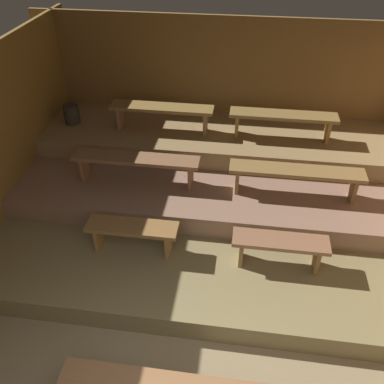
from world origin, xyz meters
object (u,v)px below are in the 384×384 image
at_px(bench_upper_right, 283,118).
at_px(bench_lower_left, 132,231).
at_px(bench_middle_left, 136,161).
at_px(bench_upper_left, 162,111).
at_px(bench_lower_right, 280,245).
at_px(bench_middle_right, 296,174).
at_px(pail_upper, 71,114).

bearing_deg(bench_upper_right, bench_lower_left, -130.58).
bearing_deg(bench_middle_left, bench_upper_left, 80.51).
distance_m(bench_lower_right, bench_middle_right, 1.15).
bearing_deg(bench_lower_left, bench_lower_right, 0.00).
bearing_deg(bench_lower_left, bench_upper_left, 90.85).
xyz_separation_m(bench_upper_left, pail_upper, (-1.53, 0.04, -0.18)).
bearing_deg(bench_lower_left, bench_upper_right, 49.42).
bearing_deg(bench_middle_left, bench_lower_right, -28.46).
height_order(bench_middle_left, bench_upper_right, bench_upper_right).
bearing_deg(bench_middle_right, bench_upper_left, 152.74).
bearing_deg(pail_upper, bench_middle_right, -16.97).
xyz_separation_m(bench_middle_left, bench_middle_right, (2.22, 0.00, 0.00)).
distance_m(bench_lower_left, bench_upper_right, 2.89).
xyz_separation_m(bench_lower_left, bench_upper_right, (1.84, 2.14, 0.60)).
distance_m(bench_middle_right, pail_upper, 3.74).
relative_size(bench_lower_right, bench_middle_right, 0.63).
bearing_deg(bench_upper_left, bench_lower_left, -89.15).
relative_size(bench_lower_right, pail_upper, 3.72).
relative_size(bench_lower_right, bench_upper_left, 0.70).
bearing_deg(bench_lower_right, bench_upper_left, 130.58).
xyz_separation_m(bench_lower_left, bench_middle_right, (2.01, 1.09, 0.31)).
relative_size(bench_lower_right, bench_upper_right, 0.70).
bearing_deg(bench_upper_left, bench_middle_left, -99.49).
height_order(bench_lower_left, bench_upper_right, bench_upper_right).
height_order(bench_lower_left, bench_lower_right, same).
bearing_deg(bench_upper_left, bench_upper_right, 0.00).
distance_m(bench_lower_left, bench_middle_left, 1.15).
xyz_separation_m(bench_upper_right, pail_upper, (-3.40, 0.04, -0.18)).
relative_size(bench_middle_left, bench_middle_right, 1.00).
distance_m(bench_lower_left, bench_lower_right, 1.81).
relative_size(bench_lower_left, bench_middle_left, 0.63).
height_order(bench_middle_right, bench_upper_right, bench_upper_right).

